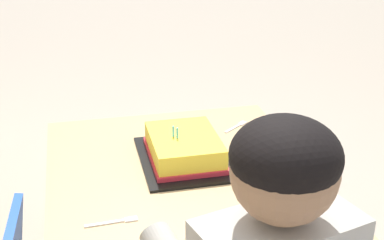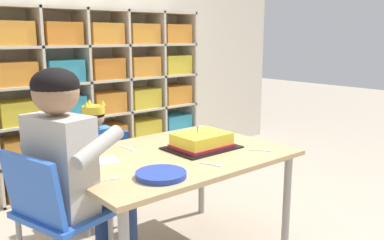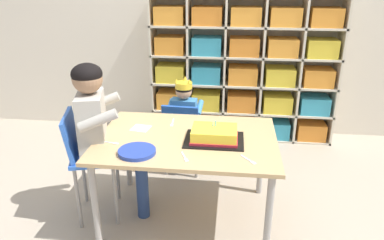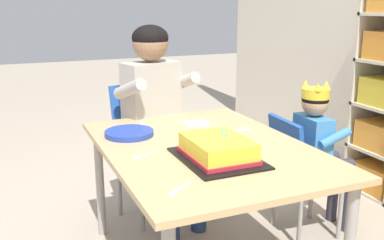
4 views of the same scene
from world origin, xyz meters
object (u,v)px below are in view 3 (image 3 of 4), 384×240
Objects in this scene: paper_plate_stack at (137,152)px; fork_beside_plate_stack at (109,143)px; fork_at_table_front_edge at (172,123)px; child_with_crown at (185,113)px; fork_scattered_mid_table at (185,157)px; activity_table at (187,146)px; fork_near_cake_tray at (249,160)px; birthday_cake_on_tray at (214,135)px; adult_helper_seated at (102,124)px; classroom_chair_blue at (183,132)px; classroom_chair_adult_side at (87,152)px.

fork_beside_plate_stack is at bearing 149.86° from paper_plate_stack.
fork_at_table_front_edge is 0.99× the size of fork_beside_plate_stack.
child_with_crown is 6.91× the size of fork_scattered_mid_table.
fork_near_cake_tray is (0.39, -0.27, 0.06)m from activity_table.
child_with_crown is at bearing -103.18° from fork_beside_plate_stack.
birthday_cake_on_tray reaches higher than fork_beside_plate_stack.
classroom_chair_blue is at bearing -50.96° from adult_helper_seated.
fork_scattered_mid_table is at bearing -4.05° from paper_plate_stack.
classroom_chair_blue is 0.17m from child_with_crown.
child_with_crown is 3.68× the size of paper_plate_stack.
classroom_chair_adult_side is (-0.56, -0.75, -0.03)m from child_with_crown.
adult_helper_seated is at bearing -90.00° from classroom_chair_adult_side.
paper_plate_stack is 0.24m from fork_beside_plate_stack.
fork_beside_plate_stack is (-0.48, -0.14, 0.06)m from activity_table.
fork_scattered_mid_table is (0.29, -0.02, -0.01)m from paper_plate_stack.
activity_table is at bearing 17.24° from fork_near_cake_tray.
activity_table is at bearing 102.33° from child_with_crown.
classroom_chair_blue is 0.74m from birthday_cake_on_tray.
activity_table is 0.48m from fork_near_cake_tray.
birthday_cake_on_tray is 0.66m from fork_beside_plate_stack.
fork_at_table_front_edge is 0.53m from fork_scattered_mid_table.
classroom_chair_adult_side is at bearing 39.87° from fork_near_cake_tray.
classroom_chair_blue reaches higher than activity_table.
fork_beside_plate_stack is (-0.50, 0.14, 0.00)m from fork_scattered_mid_table.
fork_near_cake_tray and fork_scattered_mid_table have the same top height.
classroom_chair_adult_side is at bearing 48.97° from fork_scattered_mid_table.
fork_at_table_front_edge is 1.32× the size of fork_near_cake_tray.
fork_scattered_mid_table is at bearing 102.46° from classroom_chair_blue.
activity_table is 0.20m from birthday_cake_on_tray.
fork_scattered_mid_table is 0.52m from fork_beside_plate_stack.
birthday_cake_on_tray is at bearing 2.85° from fork_near_cake_tray.
adult_helper_seated reaches higher than activity_table.
activity_table is at bearing -101.38° from classroom_chair_adult_side.
fork_at_table_front_edge is at bearing -5.39° from fork_scattered_mid_table.
classroom_chair_adult_side reaches higher than fork_beside_plate_stack.
child_with_crown reaches higher than birthday_cake_on_tray.
fork_near_cake_tray reaches higher than activity_table.
fork_scattered_mid_table is (0.69, -0.23, 0.13)m from classroom_chair_adult_side.
fork_at_table_front_edge and fork_beside_plate_stack have the same top height.
fork_at_table_front_edge is at bearing 8.16° from fork_near_cake_tray.
adult_helper_seated is at bearing -45.59° from fork_beside_plate_stack.
paper_plate_stack is at bearing 63.47° from fork_scattered_mid_table.
adult_helper_seated is 7.50× the size of fork_beside_plate_stack.
birthday_cake_on_tray is at bearing -54.15° from fork_scattered_mid_table.
birthday_cake_on_tray is at bearing -132.69° from fork_at_table_front_edge.
classroom_chair_blue is at bearing 80.03° from paper_plate_stack.
classroom_chair_adult_side is 6.38× the size of fork_scattered_mid_table.
birthday_cake_on_tray is 0.30m from fork_scattered_mid_table.
adult_helper_seated is 0.64m from fork_scattered_mid_table.
fork_beside_plate_stack is at bearing -170.37° from birthday_cake_on_tray.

